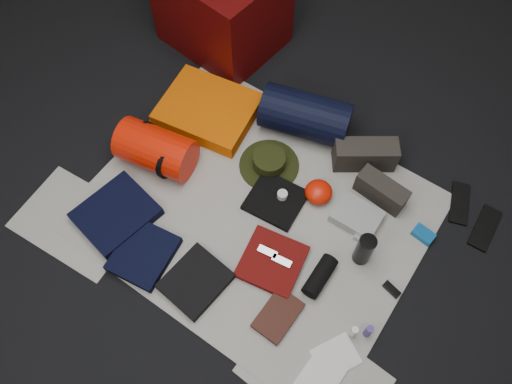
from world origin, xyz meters
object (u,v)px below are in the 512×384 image
Objects in this scene: red_cabinet at (222,4)px; compact_camera at (363,238)px; stuff_sack at (156,149)px; water_bottle at (364,250)px; navy_duffel at (305,115)px; paperback_book at (278,315)px; sleeping_pad at (208,110)px.

red_cabinet is 7.37× the size of compact_camera.
stuff_sack is 1.90× the size of water_bottle.
stuff_sack is 4.50× the size of compact_camera.
stuff_sack is 0.80m from navy_duffel.
red_cabinet is 1.36× the size of navy_duffel.
navy_duffel is 1.05m from paperback_book.
stuff_sack is (0.24, -0.91, -0.14)m from red_cabinet.
red_cabinet is 1.75m from paperback_book.
paperback_book is at bearing -110.39° from water_bottle.
stuff_sack is at bearing -145.69° from navy_duffel.
sleeping_pad is at bearing 168.22° from compact_camera.
red_cabinet is 0.95m from stuff_sack.
sleeping_pad is 1.08m from compact_camera.
red_cabinet is 1.27× the size of sleeping_pad.
red_cabinet is at bearing 142.91° from navy_duffel.
stuff_sack is 0.83× the size of navy_duffel.
stuff_sack is at bearing 162.73° from paperback_book.
stuff_sack reaches higher than sleeping_pad.
red_cabinet is 2.81× the size of paperback_book.
water_bottle is at bearing -13.30° from sleeping_pad.
navy_duffel is at bearing 49.69° from stuff_sack.
red_cabinet is at bearing 135.91° from paperback_book.
stuff_sack is at bearing -171.60° from compact_camera.
water_bottle is at bearing -53.17° from navy_duffel.
paperback_book is at bearing -37.58° from sleeping_pad.
red_cabinet is 1.53m from compact_camera.
water_bottle is (1.10, -0.26, 0.06)m from sleeping_pad.
red_cabinet reaches higher than navy_duffel.
navy_duffel is at bearing 143.52° from compact_camera.
sleeping_pad is 1.14m from water_bottle.
sleeping_pad is at bearing -170.86° from navy_duffel.
paperback_book is at bearing -106.45° from compact_camera.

